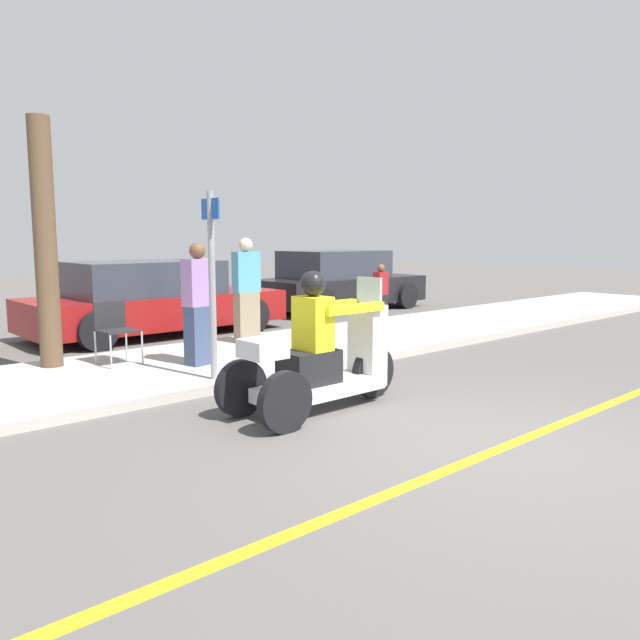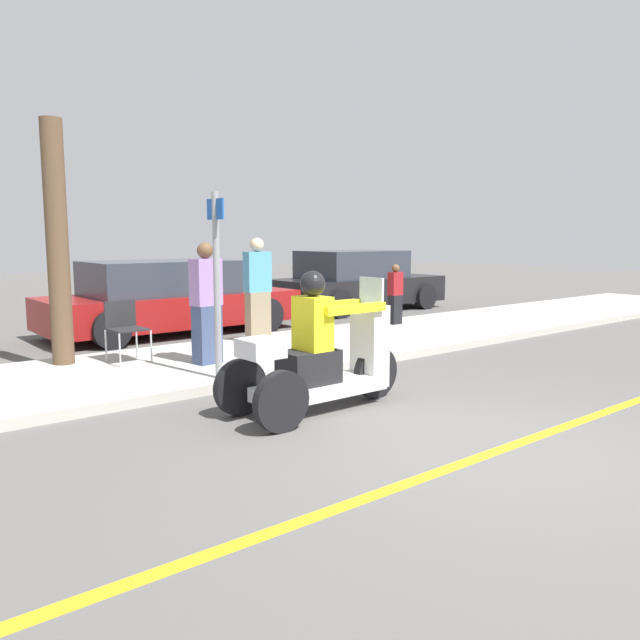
{
  "view_description": "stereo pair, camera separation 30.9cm",
  "coord_description": "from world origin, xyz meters",
  "px_view_note": "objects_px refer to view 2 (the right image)",
  "views": [
    {
      "loc": [
        -4.64,
        -2.8,
        1.81
      ],
      "look_at": [
        -0.4,
        1.93,
        0.95
      ],
      "focal_mm": 35.0,
      "sensor_mm": 36.0,
      "label": 1
    },
    {
      "loc": [
        -4.41,
        -3.0,
        1.81
      ],
      "look_at": [
        -0.4,
        1.93,
        0.95
      ],
      "focal_mm": 35.0,
      "sensor_mm": 36.0,
      "label": 2
    }
  ],
  "objects_px": {
    "parked_car_lot_center": "(357,282)",
    "spectator_with_child": "(258,292)",
    "motorcycle_trike": "(321,361)",
    "tree_trunk": "(57,244)",
    "street_sign": "(217,278)",
    "spectator_far_back": "(206,306)",
    "spectator_near_curb": "(395,295)",
    "folding_chair_curbside": "(124,324)",
    "parked_car_lot_left": "(168,299)"
  },
  "relations": [
    {
      "from": "folding_chair_curbside",
      "to": "motorcycle_trike",
      "type": "bearing_deg",
      "value": -75.67
    },
    {
      "from": "spectator_far_back",
      "to": "tree_trunk",
      "type": "distance_m",
      "value": 2.09
    },
    {
      "from": "spectator_near_curb",
      "to": "tree_trunk",
      "type": "height_order",
      "value": "tree_trunk"
    },
    {
      "from": "spectator_far_back",
      "to": "folding_chair_curbside",
      "type": "height_order",
      "value": "spectator_far_back"
    },
    {
      "from": "spectator_with_child",
      "to": "tree_trunk",
      "type": "distance_m",
      "value": 3.1
    },
    {
      "from": "parked_car_lot_center",
      "to": "spectator_far_back",
      "type": "bearing_deg",
      "value": -147.76
    },
    {
      "from": "folding_chair_curbside",
      "to": "tree_trunk",
      "type": "height_order",
      "value": "tree_trunk"
    },
    {
      "from": "motorcycle_trike",
      "to": "street_sign",
      "type": "distance_m",
      "value": 1.75
    },
    {
      "from": "spectator_with_child",
      "to": "folding_chair_curbside",
      "type": "xyz_separation_m",
      "value": [
        -2.28,
        -0.2,
        -0.3
      ]
    },
    {
      "from": "parked_car_lot_left",
      "to": "street_sign",
      "type": "bearing_deg",
      "value": -108.11
    },
    {
      "from": "motorcycle_trike",
      "to": "spectator_with_child",
      "type": "relative_size",
      "value": 1.28
    },
    {
      "from": "street_sign",
      "to": "parked_car_lot_center",
      "type": "bearing_deg",
      "value": 36.09
    },
    {
      "from": "motorcycle_trike",
      "to": "spectator_near_curb",
      "type": "relative_size",
      "value": 1.85
    },
    {
      "from": "spectator_far_back",
      "to": "spectator_near_curb",
      "type": "bearing_deg",
      "value": 12.96
    },
    {
      "from": "tree_trunk",
      "to": "folding_chair_curbside",
      "type": "bearing_deg",
      "value": -27.36
    },
    {
      "from": "spectator_near_curb",
      "to": "spectator_far_back",
      "type": "height_order",
      "value": "spectator_far_back"
    },
    {
      "from": "folding_chair_curbside",
      "to": "parked_car_lot_center",
      "type": "distance_m",
      "value": 7.81
    },
    {
      "from": "spectator_far_back",
      "to": "parked_car_lot_center",
      "type": "distance_m",
      "value": 7.5
    },
    {
      "from": "tree_trunk",
      "to": "street_sign",
      "type": "height_order",
      "value": "tree_trunk"
    },
    {
      "from": "spectator_far_back",
      "to": "tree_trunk",
      "type": "bearing_deg",
      "value": 141.52
    },
    {
      "from": "spectator_with_child",
      "to": "street_sign",
      "type": "relative_size",
      "value": 0.76
    },
    {
      "from": "spectator_far_back",
      "to": "spectator_with_child",
      "type": "xyz_separation_m",
      "value": [
        1.49,
        1.03,
        0.03
      ]
    },
    {
      "from": "spectator_near_curb",
      "to": "spectator_with_child",
      "type": "relative_size",
      "value": 0.7
    },
    {
      "from": "spectator_near_curb",
      "to": "folding_chair_curbside",
      "type": "relative_size",
      "value": 1.41
    },
    {
      "from": "spectator_with_child",
      "to": "parked_car_lot_left",
      "type": "bearing_deg",
      "value": 99.63
    },
    {
      "from": "spectator_with_child",
      "to": "tree_trunk",
      "type": "relative_size",
      "value": 0.52
    },
    {
      "from": "spectator_with_child",
      "to": "parked_car_lot_left",
      "type": "height_order",
      "value": "spectator_with_child"
    },
    {
      "from": "parked_car_lot_center",
      "to": "motorcycle_trike",
      "type": "bearing_deg",
      "value": -134.75
    },
    {
      "from": "parked_car_lot_center",
      "to": "tree_trunk",
      "type": "distance_m",
      "value": 8.39
    },
    {
      "from": "motorcycle_trike",
      "to": "tree_trunk",
      "type": "relative_size",
      "value": 0.67
    },
    {
      "from": "tree_trunk",
      "to": "street_sign",
      "type": "bearing_deg",
      "value": -60.12
    },
    {
      "from": "spectator_near_curb",
      "to": "street_sign",
      "type": "bearing_deg",
      "value": -158.86
    },
    {
      "from": "motorcycle_trike",
      "to": "street_sign",
      "type": "relative_size",
      "value": 0.97
    },
    {
      "from": "spectator_far_back",
      "to": "tree_trunk",
      "type": "relative_size",
      "value": 0.51
    },
    {
      "from": "motorcycle_trike",
      "to": "spectator_near_curb",
      "type": "height_order",
      "value": "motorcycle_trike"
    },
    {
      "from": "parked_car_lot_left",
      "to": "parked_car_lot_center",
      "type": "height_order",
      "value": "parked_car_lot_center"
    },
    {
      "from": "parked_car_lot_center",
      "to": "spectator_with_child",
      "type": "bearing_deg",
      "value": -148.53
    },
    {
      "from": "folding_chair_curbside",
      "to": "street_sign",
      "type": "relative_size",
      "value": 0.37
    },
    {
      "from": "motorcycle_trike",
      "to": "tree_trunk",
      "type": "distance_m",
      "value": 4.06
    },
    {
      "from": "parked_car_lot_center",
      "to": "spectator_near_curb",
      "type": "bearing_deg",
      "value": -119.57
    },
    {
      "from": "spectator_near_curb",
      "to": "street_sign",
      "type": "distance_m",
      "value": 5.4
    },
    {
      "from": "parked_car_lot_center",
      "to": "parked_car_lot_left",
      "type": "bearing_deg",
      "value": -173.81
    },
    {
      "from": "street_sign",
      "to": "parked_car_lot_left",
      "type": "bearing_deg",
      "value": 71.89
    },
    {
      "from": "spectator_far_back",
      "to": "parked_car_lot_left",
      "type": "height_order",
      "value": "spectator_far_back"
    },
    {
      "from": "spectator_with_child",
      "to": "street_sign",
      "type": "distance_m",
      "value": 2.64
    },
    {
      "from": "motorcycle_trike",
      "to": "spectator_far_back",
      "type": "distance_m",
      "value": 2.4
    },
    {
      "from": "spectator_far_back",
      "to": "street_sign",
      "type": "bearing_deg",
      "value": -110.63
    },
    {
      "from": "parked_car_lot_left",
      "to": "street_sign",
      "type": "xyz_separation_m",
      "value": [
        -1.4,
        -4.29,
        0.67
      ]
    },
    {
      "from": "spectator_far_back",
      "to": "spectator_with_child",
      "type": "height_order",
      "value": "spectator_with_child"
    },
    {
      "from": "motorcycle_trike",
      "to": "spectator_far_back",
      "type": "height_order",
      "value": "spectator_far_back"
    }
  ]
}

